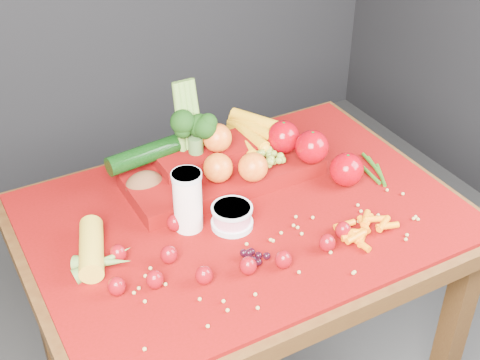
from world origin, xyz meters
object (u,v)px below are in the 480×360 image
yogurt_bowl (232,216)px  table (244,245)px  produce_mound (235,158)px  milk_glass (188,199)px

yogurt_bowl → table: bearing=32.3°
produce_mound → milk_glass: bearing=-146.4°
table → milk_glass: size_ratio=6.93×
milk_glass → produce_mound: bearing=33.6°
produce_mound → table: bearing=-110.4°
milk_glass → yogurt_bowl: bearing=-26.6°
table → milk_glass: milk_glass is taller
yogurt_bowl → milk_glass: bearing=153.4°
yogurt_bowl → produce_mound: size_ratio=0.17×
table → yogurt_bowl: (-0.05, -0.03, 0.14)m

